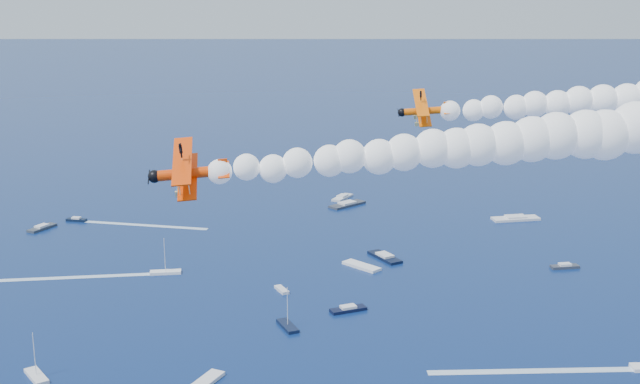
{
  "coord_description": "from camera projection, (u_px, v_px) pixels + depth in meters",
  "views": [
    {
      "loc": [
        2.27,
        -71.7,
        70.39
      ],
      "look_at": [
        -4.53,
        19.39,
        47.27
      ],
      "focal_mm": 47.7,
      "sensor_mm": 36.0,
      "label": 1
    }
  ],
  "objects": [
    {
      "name": "biplane_trail",
      "position": [
        190.0,
        173.0,
        82.94
      ],
      "size": [
        9.45,
        11.35,
        8.5
      ],
      "primitive_type": null,
      "rotation": [
        -0.33,
        0.07,
        3.31
      ],
      "color": "#FF4005"
    },
    {
      "name": "boat_wakes",
      "position": [
        219.0,
        280.0,
        203.18
      ],
      "size": [
        140.4,
        94.57,
        0.04
      ],
      "color": "white",
      "rests_on": "ground"
    },
    {
      "name": "smoke_trail_trail",
      "position": [
        507.0,
        143.0,
        85.18
      ],
      "size": [
        64.61,
        26.18,
        11.27
      ],
      "primitive_type": null,
      "rotation": [
        0.0,
        0.0,
        3.31
      ],
      "color": "white"
    },
    {
      "name": "spectator_boats",
      "position": [
        423.0,
        280.0,
        202.2
      ],
      "size": [
        221.53,
        184.46,
        0.7
      ],
      "color": "black",
      "rests_on": "ground"
    },
    {
      "name": "biplane_lead",
      "position": [
        425.0,
        111.0,
        102.57
      ],
      "size": [
        6.97,
        8.36,
        6.79
      ],
      "primitive_type": null,
      "rotation": [
        -0.33,
        0.07,
        3.18
      ],
      "color": "#FB6105"
    }
  ]
}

